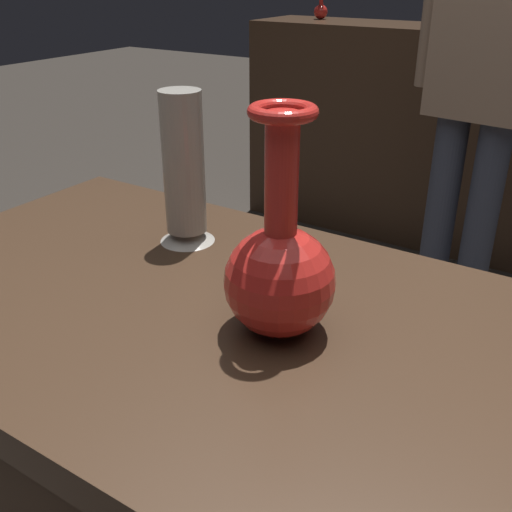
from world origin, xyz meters
name	(u,v)px	position (x,y,z in m)	size (l,w,h in m)	color
vase_centerpiece	(278,271)	(0.07, 0.00, 0.89)	(0.14, 0.14, 0.30)	red
vase_left_accent	(184,174)	(-0.21, 0.16, 0.92)	(0.10, 0.10, 0.26)	gray
shelf_vase_far_left	(321,10)	(-1.04, 2.25, 1.03)	(0.07, 0.07, 0.14)	red
visitor_center_back	(484,71)	(-0.05, 1.47, 0.93)	(0.47, 0.22, 1.58)	#333847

